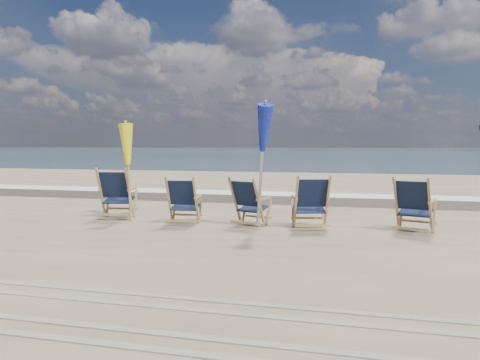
{
  "coord_description": "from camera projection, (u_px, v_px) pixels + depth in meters",
  "views": [
    {
      "loc": [
        2.27,
        -6.64,
        1.59
      ],
      "look_at": [
        0.0,
        2.2,
        0.9
      ],
      "focal_mm": 35.0,
      "sensor_mm": 36.0,
      "label": 1
    }
  ],
  "objects": [
    {
      "name": "ocean",
      "position": [
        352.0,
        150.0,
        130.72
      ],
      "size": [
        400.0,
        400.0,
        0.0
      ],
      "primitive_type": "plane",
      "color": "#3B5362",
      "rests_on": "ground"
    },
    {
      "name": "surf_foam",
      "position": [
        287.0,
        194.0,
        15.11
      ],
      "size": [
        200.0,
        1.4,
        0.01
      ],
      "primitive_type": "cube",
      "color": "silver",
      "rests_on": "ground"
    },
    {
      "name": "wet_sand_strip",
      "position": [
        279.0,
        199.0,
        13.66
      ],
      "size": [
        200.0,
        2.6,
        0.0
      ],
      "primitive_type": "cube",
      "color": "#42362A",
      "rests_on": "ground"
    },
    {
      "name": "beach_chair_3",
      "position": [
        328.0,
        202.0,
        8.69
      ],
      "size": [
        0.85,
        0.91,
        1.05
      ],
      "primitive_type": null,
      "rotation": [
        0.0,
        0.0,
        3.42
      ],
      "color": "black",
      "rests_on": "ground"
    },
    {
      "name": "beach_chair_4",
      "position": [
        430.0,
        206.0,
        8.18
      ],
      "size": [
        0.87,
        0.92,
        1.04
      ],
      "primitive_type": null,
      "rotation": [
        0.0,
        0.0,
        2.82
      ],
      "color": "black",
      "rests_on": "ground"
    },
    {
      "name": "umbrella_yellow",
      "position": [
        128.0,
        149.0,
        9.72
      ],
      "size": [
        0.3,
        0.3,
        2.01
      ],
      "color": "#A9854C",
      "rests_on": "ground"
    },
    {
      "name": "beach_chair_2",
      "position": [
        259.0,
        203.0,
        8.86
      ],
      "size": [
        0.81,
        0.86,
        0.98
      ],
      "primitive_type": null,
      "rotation": [
        0.0,
        0.0,
        2.83
      ],
      "color": "black",
      "rests_on": "ground"
    },
    {
      "name": "beach_chair_0",
      "position": [
        129.0,
        193.0,
        9.95
      ],
      "size": [
        0.85,
        0.92,
        1.11
      ],
      "primitive_type": null,
      "rotation": [
        0.0,
        0.0,
        3.33
      ],
      "color": "black",
      "rests_on": "ground"
    },
    {
      "name": "umbrella_blue",
      "position": [
        261.0,
        131.0,
        8.57
      ],
      "size": [
        0.3,
        0.3,
        2.38
      ],
      "color": "#A5A5AD",
      "rests_on": "ground"
    },
    {
      "name": "tire_tracks",
      "position": [
        108.0,
        314.0,
        4.39
      ],
      "size": [
        80.0,
        1.3,
        0.01
      ],
      "primitive_type": null,
      "color": "gray",
      "rests_on": "ground"
    },
    {
      "name": "beach_chair_1",
      "position": [
        196.0,
        201.0,
        9.17
      ],
      "size": [
        0.7,
        0.77,
        0.98
      ],
      "primitive_type": null,
      "rotation": [
        0.0,
        0.0,
        3.25
      ],
      "color": "black",
      "rests_on": "ground"
    }
  ]
}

